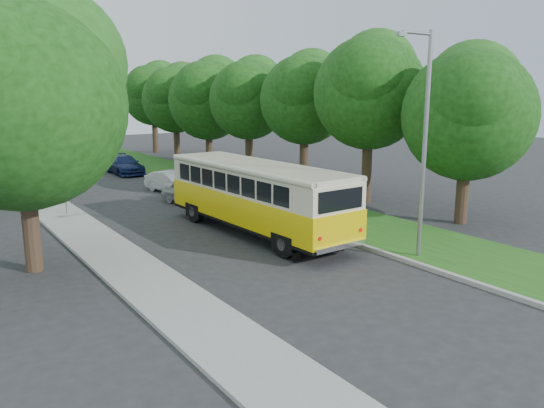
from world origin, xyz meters
TOP-DOWN VIEW (x-y plane):
  - ground at (0.00, 0.00)m, footprint 120.00×120.00m
  - curb at (3.60, 5.00)m, footprint 0.20×70.00m
  - grass_verge at (5.95, 5.00)m, footprint 4.50×70.00m
  - sidewalk at (-4.80, 5.00)m, footprint 2.20×70.00m
  - treeline at (3.15, 17.99)m, footprint 24.27×41.91m
  - lamppost_near at (4.21, -2.50)m, footprint 1.71×0.16m
  - lamppost_far at (-4.70, 16.00)m, footprint 1.71×0.16m
  - warning_sign at (-4.50, 11.98)m, footprint 0.56×0.10m
  - vintage_bus at (1.34, 3.79)m, footprint 3.05×10.48m
  - car_silver at (1.80, 10.92)m, footprint 2.46×4.18m
  - car_white at (2.37, 14.79)m, footprint 2.24×4.13m
  - car_blue at (2.54, 23.74)m, footprint 1.98×4.71m
  - car_grey at (2.16, 28.65)m, footprint 3.17×5.16m

SIDE VIEW (x-z plane):
  - ground at x=0.00m, z-range 0.00..0.00m
  - sidewalk at x=-4.80m, z-range 0.00..0.12m
  - grass_verge at x=5.95m, z-range 0.00..0.13m
  - curb at x=3.60m, z-range 0.00..0.15m
  - car_white at x=2.37m, z-range 0.00..1.29m
  - car_grey at x=2.16m, z-range 0.00..1.34m
  - car_silver at x=1.80m, z-range 0.00..1.34m
  - car_blue at x=2.54m, z-range 0.00..1.36m
  - vintage_bus at x=1.34m, z-range 0.00..3.09m
  - warning_sign at x=-4.50m, z-range 0.46..2.96m
  - lamppost_far at x=-4.70m, z-range 0.37..7.87m
  - lamppost_near at x=4.21m, z-range 0.37..8.37m
  - treeline at x=3.15m, z-range 1.20..10.66m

